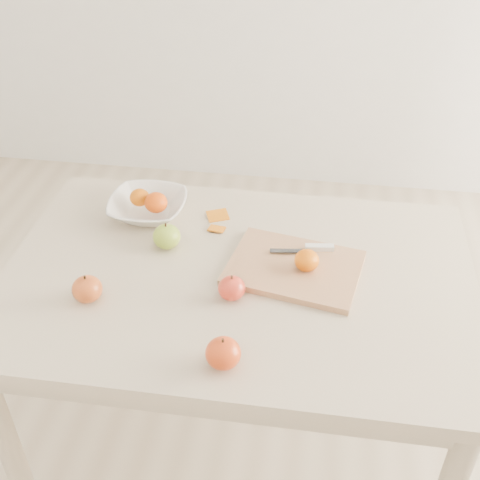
# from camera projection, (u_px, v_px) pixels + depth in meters

# --- Properties ---
(ground) EXTENTS (3.50, 3.50, 0.00)m
(ground) POSITION_uv_depth(u_px,v_px,m) (238.00, 449.00, 1.97)
(ground) COLOR #C6B293
(ground) RESTS_ON ground
(table) EXTENTS (1.20, 0.80, 0.75)m
(table) POSITION_uv_depth(u_px,v_px,m) (237.00, 302.00, 1.58)
(table) COLOR beige
(table) RESTS_ON ground
(cutting_board) EXTENTS (0.37, 0.30, 0.02)m
(cutting_board) POSITION_uv_depth(u_px,v_px,m) (294.00, 268.00, 1.53)
(cutting_board) COLOR #AC7D56
(cutting_board) RESTS_ON table
(board_tangerine) EXTENTS (0.06, 0.06, 0.05)m
(board_tangerine) POSITION_uv_depth(u_px,v_px,m) (307.00, 260.00, 1.50)
(board_tangerine) COLOR orange
(board_tangerine) RESTS_ON cutting_board
(fruit_bowl) EXTENTS (0.22, 0.22, 0.05)m
(fruit_bowl) POSITION_uv_depth(u_px,v_px,m) (148.00, 207.00, 1.72)
(fruit_bowl) COLOR white
(fruit_bowl) RESTS_ON table
(bowl_tangerine_near) EXTENTS (0.06, 0.06, 0.05)m
(bowl_tangerine_near) POSITION_uv_depth(u_px,v_px,m) (140.00, 197.00, 1.72)
(bowl_tangerine_near) COLOR #C75B07
(bowl_tangerine_near) RESTS_ON fruit_bowl
(bowl_tangerine_far) EXTENTS (0.07, 0.07, 0.06)m
(bowl_tangerine_far) POSITION_uv_depth(u_px,v_px,m) (156.00, 202.00, 1.69)
(bowl_tangerine_far) COLOR red
(bowl_tangerine_far) RESTS_ON fruit_bowl
(orange_peel_a) EXTENTS (0.07, 0.07, 0.01)m
(orange_peel_a) POSITION_uv_depth(u_px,v_px,m) (218.00, 217.00, 1.73)
(orange_peel_a) COLOR #C3650D
(orange_peel_a) RESTS_ON table
(orange_peel_b) EXTENTS (0.05, 0.04, 0.01)m
(orange_peel_b) POSITION_uv_depth(u_px,v_px,m) (217.00, 229.00, 1.68)
(orange_peel_b) COLOR #C5640D
(orange_peel_b) RESTS_ON table
(paring_knife) EXTENTS (0.17, 0.05, 0.01)m
(paring_knife) POSITION_uv_depth(u_px,v_px,m) (314.00, 248.00, 1.57)
(paring_knife) COLOR white
(paring_knife) RESTS_ON cutting_board
(apple_green) EXTENTS (0.07, 0.07, 0.07)m
(apple_green) POSITION_uv_depth(u_px,v_px,m) (167.00, 236.00, 1.60)
(apple_green) COLOR #699C20
(apple_green) RESTS_ON table
(apple_red_d) EXTENTS (0.07, 0.07, 0.07)m
(apple_red_d) POSITION_uv_depth(u_px,v_px,m) (87.00, 289.00, 1.43)
(apple_red_d) COLOR maroon
(apple_red_d) RESTS_ON table
(apple_red_c) EXTENTS (0.08, 0.08, 0.07)m
(apple_red_c) POSITION_uv_depth(u_px,v_px,m) (223.00, 353.00, 1.26)
(apple_red_c) COLOR #A60A03
(apple_red_c) RESTS_ON table
(apple_red_e) EXTENTS (0.07, 0.07, 0.06)m
(apple_red_e) POSITION_uv_depth(u_px,v_px,m) (232.00, 288.00, 1.44)
(apple_red_e) COLOR maroon
(apple_red_e) RESTS_ON table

